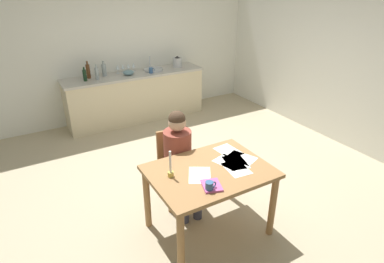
% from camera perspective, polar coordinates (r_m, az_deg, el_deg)
% --- Properties ---
extents(ground_plane, '(5.20, 5.20, 0.04)m').
position_cam_1_polar(ground_plane, '(4.62, 0.66, -7.40)').
color(ground_plane, tan).
extents(wall_back, '(5.20, 0.12, 2.60)m').
position_cam_1_polar(wall_back, '(6.36, -11.66, 14.31)').
color(wall_back, silver).
rests_on(wall_back, ground).
extents(wall_right, '(0.12, 5.20, 2.60)m').
position_cam_1_polar(wall_right, '(5.78, 24.01, 11.55)').
color(wall_right, silver).
rests_on(wall_right, ground).
extents(kitchen_counter, '(2.61, 0.64, 0.90)m').
position_cam_1_polar(kitchen_counter, '(6.25, -9.87, 6.17)').
color(kitchen_counter, beige).
rests_on(kitchen_counter, ground).
extents(dining_table, '(1.20, 0.89, 0.77)m').
position_cam_1_polar(dining_table, '(3.30, 3.10, -8.49)').
color(dining_table, '#9E7042').
rests_on(dining_table, ground).
extents(chair_at_table, '(0.44, 0.44, 0.89)m').
position_cam_1_polar(chair_at_table, '(3.86, -2.99, -5.54)').
color(chair_at_table, '#9E7042').
rests_on(chair_at_table, ground).
extents(person_seated, '(0.36, 0.61, 1.19)m').
position_cam_1_polar(person_seated, '(3.65, -2.17, -4.24)').
color(person_seated, brown).
rests_on(person_seated, ground).
extents(coffee_mug, '(0.11, 0.07, 0.09)m').
position_cam_1_polar(coffee_mug, '(2.93, 3.14, -9.64)').
color(coffee_mug, '#33598C').
rests_on(coffee_mug, dining_table).
extents(candlestick, '(0.06, 0.06, 0.28)m').
position_cam_1_polar(candlestick, '(3.10, -3.82, -6.74)').
color(candlestick, gold).
rests_on(candlestick, dining_table).
extents(book_magazine, '(0.22, 0.25, 0.02)m').
position_cam_1_polar(book_magazine, '(3.00, 3.49, -9.53)').
color(book_magazine, '#BB5497').
rests_on(book_magazine, dining_table).
extents(paper_letter, '(0.29, 0.34, 0.00)m').
position_cam_1_polar(paper_letter, '(3.38, 6.56, -5.41)').
color(paper_letter, white).
rests_on(paper_letter, dining_table).
extents(paper_bill, '(0.24, 0.32, 0.00)m').
position_cam_1_polar(paper_bill, '(3.28, 7.86, -6.49)').
color(paper_bill, white).
rests_on(paper_bill, dining_table).
extents(paper_envelope, '(0.31, 0.36, 0.00)m').
position_cam_1_polar(paper_envelope, '(3.47, 8.72, -4.65)').
color(paper_envelope, white).
rests_on(paper_envelope, dining_table).
extents(paper_receipt, '(0.33, 0.36, 0.00)m').
position_cam_1_polar(paper_receipt, '(3.15, 1.37, -7.73)').
color(paper_receipt, white).
rests_on(paper_receipt, dining_table).
extents(paper_notice, '(0.27, 0.34, 0.00)m').
position_cam_1_polar(paper_notice, '(3.38, 7.76, -5.41)').
color(paper_notice, white).
rests_on(paper_notice, dining_table).
extents(paper_flyer, '(0.24, 0.31, 0.00)m').
position_cam_1_polar(paper_flyer, '(3.58, 6.47, -3.46)').
color(paper_flyer, white).
rests_on(paper_flyer, dining_table).
extents(sink_unit, '(0.36, 0.36, 0.24)m').
position_cam_1_polar(sink_unit, '(6.25, -6.87, 10.89)').
color(sink_unit, '#B2B7BC').
rests_on(sink_unit, kitchen_counter).
extents(bottle_oil, '(0.06, 0.06, 0.24)m').
position_cam_1_polar(bottle_oil, '(5.82, -18.48, 9.45)').
color(bottle_oil, black).
rests_on(bottle_oil, kitchen_counter).
extents(bottle_vinegar, '(0.07, 0.07, 0.30)m').
position_cam_1_polar(bottle_vinegar, '(5.96, -17.92, 10.15)').
color(bottle_vinegar, '#593319').
rests_on(bottle_vinegar, kitchen_counter).
extents(bottle_wine_red, '(0.06, 0.06, 0.26)m').
position_cam_1_polar(bottle_wine_red, '(5.83, -16.51, 9.85)').
color(bottle_wine_red, '#8C999E').
rests_on(bottle_wine_red, kitchen_counter).
extents(bottle_sauce, '(0.08, 0.08, 0.27)m').
position_cam_1_polar(bottle_sauce, '(6.03, -15.32, 10.51)').
color(bottle_sauce, '#8C999E').
rests_on(bottle_sauce, kitchen_counter).
extents(mixing_bowl, '(0.19, 0.19, 0.09)m').
position_cam_1_polar(mixing_bowl, '(6.02, -11.20, 10.22)').
color(mixing_bowl, '#668C99').
rests_on(mixing_bowl, kitchen_counter).
extents(stovetop_kettle, '(0.18, 0.18, 0.22)m').
position_cam_1_polar(stovetop_kettle, '(6.44, -2.62, 12.18)').
color(stovetop_kettle, '#B7BABF').
rests_on(stovetop_kettle, kitchen_counter).
extents(wine_glass_near_sink, '(0.07, 0.07, 0.15)m').
position_cam_1_polar(wine_glass_near_sink, '(6.25, -10.31, 11.46)').
color(wine_glass_near_sink, silver).
rests_on(wine_glass_near_sink, kitchen_counter).
extents(wine_glass_by_kettle, '(0.07, 0.07, 0.15)m').
position_cam_1_polar(wine_glass_by_kettle, '(6.21, -11.22, 11.31)').
color(wine_glass_by_kettle, silver).
rests_on(wine_glass_by_kettle, kitchen_counter).
extents(wine_glass_back_left, '(0.07, 0.07, 0.15)m').
position_cam_1_polar(wine_glass_back_left, '(6.18, -12.18, 11.15)').
color(wine_glass_back_left, silver).
rests_on(wine_glass_back_left, kitchen_counter).
extents(wine_glass_back_right, '(0.07, 0.07, 0.15)m').
position_cam_1_polar(wine_glass_back_right, '(6.15, -13.08, 11.00)').
color(wine_glass_back_right, silver).
rests_on(wine_glass_back_right, kitchen_counter).
extents(teacup_on_counter, '(0.11, 0.07, 0.10)m').
position_cam_1_polar(teacup_on_counter, '(6.07, -7.27, 10.70)').
color(teacup_on_counter, '#33598C').
rests_on(teacup_on_counter, kitchen_counter).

